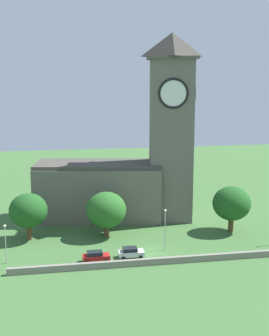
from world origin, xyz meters
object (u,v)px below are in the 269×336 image
car_white (131,252)px  streetlamp_west_end (5,237)px  church (131,162)px  tree_by_tower (28,211)px  tree_churchyard (232,203)px  car_red (96,256)px  tree_riverside_west (106,210)px  streetlamp_west_mid (165,223)px

car_white → streetlamp_west_end: size_ratio=0.66×
church → tree_by_tower: church is taller
church → tree_churchyard: bearing=-35.5°
church → car_red: bearing=-113.3°
tree_by_tower → car_red: bearing=-49.3°
streetlamp_west_end → car_red: bearing=-7.7°
car_white → tree_churchyard: tree_churchyard is taller
church → car_white: size_ratio=8.97×
car_white → streetlamp_west_end: bearing=176.7°
car_white → tree_riverside_west: bearing=103.4°
car_red → streetlamp_west_end: streetlamp_west_end is taller
car_white → tree_by_tower: size_ratio=0.49×
car_white → tree_churchyard: 23.18m
church → car_red: size_ratio=8.65×
car_red → streetlamp_west_mid: bearing=14.4°
streetlamp_west_end → tree_churchyard: size_ratio=0.73×
tree_riverside_west → tree_churchyard: (23.23, -1.34, 0.43)m
church → streetlamp_west_end: church is taller
church → car_white: bearing=-100.3°
car_red → streetlamp_west_end: bearing=172.3°
tree_by_tower → tree_churchyard: tree_churchyard is taller
streetlamp_west_mid → tree_churchyard: (14.48, 7.22, 0.68)m
car_red → tree_churchyard: bearing=21.3°
car_white → tree_by_tower: bearing=144.6°
car_red → streetlamp_west_mid: streetlamp_west_mid is taller
car_red → tree_riverside_west: bearing=75.1°
streetlamp_west_mid → tree_churchyard: size_ratio=0.82×
tree_riverside_west → streetlamp_west_mid: bearing=-44.3°
car_red → streetlamp_west_end: size_ratio=0.68×
car_red → tree_riverside_west: tree_riverside_west is taller
car_white → tree_riverside_west: tree_riverside_west is taller
streetlamp_west_mid → tree_by_tower: 24.25m
streetlamp_west_end → tree_riverside_west: size_ratio=0.76×
streetlamp_west_mid → tree_riverside_west: (-8.75, 8.55, 0.25)m
tree_riverside_west → streetlamp_west_end: bearing=-149.8°
church → car_white: church is taller
tree_churchyard → car_red: bearing=-158.7°
church → tree_by_tower: (-20.13, -9.91, -6.37)m
streetlamp_west_mid → car_white: bearing=-159.5°
tree_riverside_west → tree_churchyard: tree_churchyard is taller
tree_churchyard → car_white: bearing=-155.2°
church → streetlamp_west_mid: 20.53m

